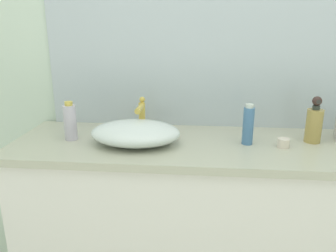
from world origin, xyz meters
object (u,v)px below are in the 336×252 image
lotion_bottle (70,122)px  perfume_bottle (248,125)px  sink_basin (136,133)px  soap_dispenser (314,123)px  candle_jar (283,143)px

lotion_bottle → perfume_bottle: (0.80, 0.01, 0.00)m
lotion_bottle → sink_basin: bearing=-5.9°
soap_dispenser → lotion_bottle: (-1.09, -0.07, -0.00)m
soap_dispenser → lotion_bottle: bearing=-176.4°
sink_basin → lotion_bottle: lotion_bottle is taller
sink_basin → soap_dispenser: bearing=7.3°
soap_dispenser → candle_jar: soap_dispenser is taller
perfume_bottle → candle_jar: (0.15, -0.03, -0.07)m
lotion_bottle → candle_jar: size_ratio=3.43×
sink_basin → soap_dispenser: (0.79, 0.10, 0.04)m
lotion_bottle → candle_jar: (0.95, -0.01, -0.06)m
soap_dispenser → candle_jar: size_ratio=4.03×
sink_basin → perfume_bottle: bearing=5.3°
lotion_bottle → perfume_bottle: size_ratio=0.98×
soap_dispenser → perfume_bottle: bearing=-169.4°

